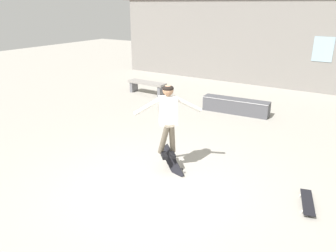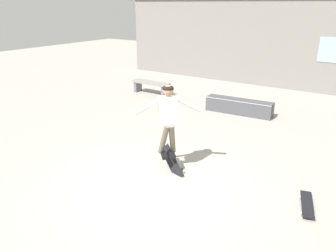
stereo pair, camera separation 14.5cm
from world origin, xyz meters
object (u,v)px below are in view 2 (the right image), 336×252
object	(u,v)px
skater	(168,115)
skateboard_flipping	(172,162)
skateboard_resting	(307,204)
park_bench	(151,85)
skate_ledge	(239,106)

from	to	relation	value
skater	skateboard_flipping	world-z (taller)	skater
skateboard_resting	skater	bearing A→B (deg)	79.31
park_bench	skateboard_resting	bearing A→B (deg)	-33.05
skate_ledge	skateboard_flipping	world-z (taller)	skateboard_flipping
skateboard_flipping	skateboard_resting	world-z (taller)	skateboard_flipping
park_bench	skate_ledge	size ratio (longest dim) A/B	0.74
skate_ledge	skater	distance (m)	4.43
skate_ledge	park_bench	bearing A→B (deg)	169.88
skate_ledge	skater	xyz separation A→B (m)	(0.23, -4.31, 0.98)
skateboard_flipping	skateboard_resting	distance (m)	2.63
skateboard_flipping	skateboard_resting	bearing A→B (deg)	32.98
skateboard_flipping	skateboard_resting	size ratio (longest dim) A/B	0.91
park_bench	skater	size ratio (longest dim) A/B	1.05
skate_ledge	skateboard_resting	bearing A→B (deg)	-58.57
skate_ledge	skateboard_flipping	distance (m)	4.25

